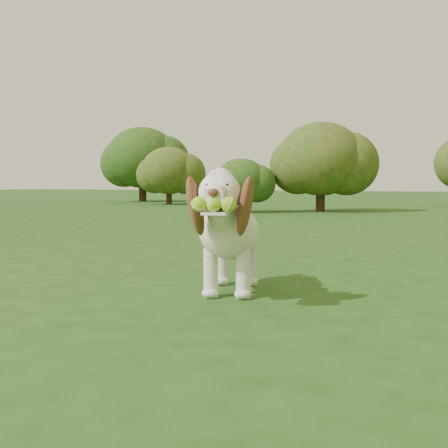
% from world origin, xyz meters
% --- Properties ---
extents(ground, '(80.00, 80.00, 0.00)m').
position_xyz_m(ground, '(0.00, 0.00, 0.00)').
color(ground, '#1F3F12').
rests_on(ground, ground).
extents(dog, '(0.55, 1.05, 0.69)m').
position_xyz_m(dog, '(-0.04, -0.37, 0.37)').
color(dog, white).
rests_on(dog, ground).
extents(shrub_a, '(1.09, 1.09, 1.13)m').
position_xyz_m(shrub_a, '(-3.43, 7.64, 0.66)').
color(shrub_a, '#382314').
rests_on(shrub_a, ground).
extents(shrub_e, '(1.59, 1.59, 1.65)m').
position_xyz_m(shrub_e, '(-7.00, 10.71, 0.97)').
color(shrub_e, '#382314').
rests_on(shrub_e, ground).
extents(shrub_g, '(2.37, 2.37, 2.46)m').
position_xyz_m(shrub_g, '(-9.12, 12.58, 1.45)').
color(shrub_g, '#382314').
rests_on(shrub_g, ground).
extents(shrub_b, '(1.85, 1.85, 1.91)m').
position_xyz_m(shrub_b, '(-1.99, 8.62, 1.13)').
color(shrub_b, '#382314').
rests_on(shrub_b, ground).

